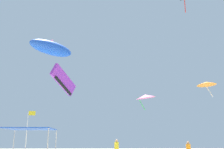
{
  "coord_description": "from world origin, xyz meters",
  "views": [
    {
      "loc": [
        -1.71,
        -15.9,
        1.61
      ],
      "look_at": [
        -0.23,
        13.06,
        9.26
      ],
      "focal_mm": 41.27,
      "sensor_mm": 36.0,
      "label": 1
    }
  ],
  "objects": [
    {
      "name": "person_near_tent",
      "position": [
        6.44,
        7.92,
        1.01
      ],
      "size": [
        0.41,
        0.41,
        1.71
      ],
      "rotation": [
        0.0,
        0.0,
        0.67
      ],
      "color": "brown",
      "rests_on": "ground"
    },
    {
      "name": "kite_delta_pink",
      "position": [
        4.37,
        17.22,
        7.45
      ],
      "size": [
        3.31,
        3.29,
        2.12
      ],
      "rotation": [
        0.0,
        0.0,
        5.08
      ],
      "color": "pink"
    },
    {
      "name": "person_leftmost",
      "position": [
        0.18,
        11.87,
        1.12
      ],
      "size": [
        0.46,
        0.48,
        1.91
      ],
      "rotation": [
        0.0,
        0.0,
        5.13
      ],
      "color": "brown",
      "rests_on": "ground"
    },
    {
      "name": "kite_parafoil_purple",
      "position": [
        -6.21,
        15.99,
        9.13
      ],
      "size": [
        2.73,
        5.05,
        3.33
      ],
      "rotation": [
        0.0,
        0.0,
        1.19
      ],
      "color": "purple"
    },
    {
      "name": "canopy_tent",
      "position": [
        -6.45,
        2.59,
        2.43
      ],
      "size": [
        3.17,
        3.21,
        2.55
      ],
      "color": "#B2B2B7",
      "rests_on": "ground"
    },
    {
      "name": "banner_flag",
      "position": [
        -7.41,
        5.54,
        2.43
      ],
      "size": [
        0.61,
        0.06,
        4.09
      ],
      "color": "silver",
      "rests_on": "ground"
    },
    {
      "name": "kite_inflatable_blue",
      "position": [
        -9.46,
        23.38,
        16.25
      ],
      "size": [
        7.19,
        6.84,
        2.78
      ],
      "rotation": [
        0.0,
        0.0,
        0.74
      ],
      "color": "blue"
    },
    {
      "name": "kite_delta_orange",
      "position": [
        12.75,
        17.27,
        9.3
      ],
      "size": [
        3.59,
        3.59,
        2.03
      ],
      "rotation": [
        0.0,
        0.0,
        4.06
      ],
      "color": "orange"
    }
  ]
}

